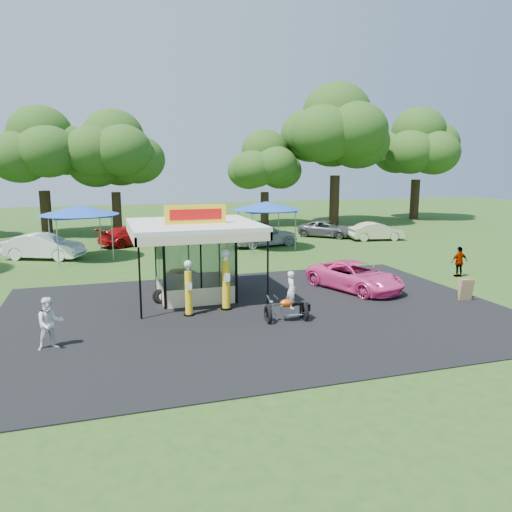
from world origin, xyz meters
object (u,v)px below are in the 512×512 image
Objects in this scene: bg_car_b at (131,236)px; bg_car_c at (263,234)px; gas_pump_left at (189,290)px; motorcycle at (290,301)px; a_frame_sign at (465,290)px; kiosk_car at (186,277)px; spectator_west at (50,323)px; spectator_east_b at (459,262)px; gas_pump_right at (226,281)px; bg_car_e at (377,231)px; bg_car_a at (44,246)px; tent_east at (266,206)px; gas_station_kiosk at (194,259)px; tent_west at (79,211)px; pink_sedan at (355,276)px; bg_car_d at (327,229)px.

bg_car_c reaches higher than bg_car_b.
gas_pump_left is 3.95m from motorcycle.
kiosk_car is at bearing 165.19° from a_frame_sign.
spectator_east_b is at bearing -2.47° from spectator_west.
bg_car_e is at bearing 43.34° from gas_pump_right.
spectator_west is 16.93m from bg_car_a.
tent_east is (14.55, -0.43, 2.21)m from bg_car_a.
gas_station_kiosk reaches higher than spectator_east_b.
gas_pump_right is (1.60, 0.39, 0.15)m from gas_pump_left.
bg_car_e is (16.77, 10.55, 0.22)m from kiosk_car.
gas_pump_left is at bearing 13.28° from spectator_east_b.
tent_west reaches higher than bg_car_a.
tent_west reaches higher than pink_sedan.
gas_station_kiosk reaches higher than bg_car_c.
bg_car_e is at bearing 3.97° from tent_west.
gas_pump_left reaches higher than spectator_east_b.
gas_pump_right is at bearing 141.38° from bg_car_e.
tent_east is (-0.22, 12.47, 2.34)m from pink_sedan.
a_frame_sign is at bearing 169.46° from bg_car_e.
bg_car_b is at bearing 96.23° from gas_station_kiosk.
motorcycle reaches higher than pink_sedan.
a_frame_sign is (11.85, -1.39, -0.57)m from gas_pump_left.
a_frame_sign is at bearing -13.53° from spectator_west.
gas_pump_right is at bearing -114.75° from tent_east.
gas_station_kiosk reaches higher than bg_car_d.
gas_station_kiosk is 14.13m from spectator_east_b.
gas_station_kiosk is at bearing 3.21° from spectator_east_b.
pink_sedan is 2.81× the size of spectator_west.
tent_east is (-3.88, 15.60, 2.51)m from a_frame_sign.
gas_station_kiosk is 2.13× the size of gas_pump_right.
tent_east is at bearing -67.01° from bg_car_a.
gas_pump_left is 11.95m from a_frame_sign.
kiosk_car is 0.59× the size of tent_east.
bg_car_a is at bearing -26.11° from spectator_east_b.
gas_station_kiosk is 2.47m from gas_pump_right.
spectator_east_b reaches higher than bg_car_d.
gas_pump_right is 4.59m from kiosk_car.
bg_car_b is 18.78m from bg_car_e.
gas_pump_left is at bearing -166.33° from gas_pump_right.
spectator_west is 20.93m from tent_east.
bg_car_d is (13.87, 13.39, 0.17)m from kiosk_car.
pink_sedan is at bearing 168.15° from bg_car_c.
gas_station_kiosk is 12.40m from tent_west.
bg_car_c reaches higher than kiosk_car.
gas_pump_right reaches higher than gas_pump_left.
bg_car_e is at bearing -98.68° from spectator_east_b.
tent_west is at bearing 84.12° from bg_car_c.
pink_sedan is 1.00× the size of bg_car_b.
gas_pump_left is 16.06m from bg_car_a.
pink_sedan is (8.19, 1.74, -0.40)m from gas_pump_left.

